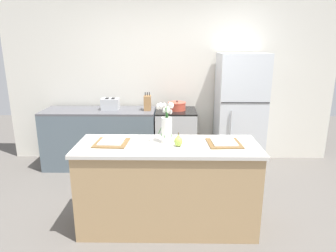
{
  "coord_description": "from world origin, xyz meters",
  "views": [
    {
      "loc": [
        0.04,
        -2.79,
        1.85
      ],
      "look_at": [
        0.0,
        0.25,
        1.02
      ],
      "focal_mm": 32.0,
      "sensor_mm": 36.0,
      "label": 1
    }
  ],
  "objects_px": {
    "stove_range": "(176,139)",
    "pear_figurine": "(178,141)",
    "cooking_pot": "(177,106)",
    "flower_vase": "(166,125)",
    "toaster": "(110,104)",
    "knife_block": "(147,103)",
    "plate_setting_right": "(224,143)",
    "refrigerator": "(239,112)",
    "plate_setting_left": "(112,142)"
  },
  "relations": [
    {
      "from": "stove_range",
      "to": "pear_figurine",
      "type": "bearing_deg",
      "value": -89.85
    },
    {
      "from": "cooking_pot",
      "to": "flower_vase",
      "type": "bearing_deg",
      "value": -94.76
    },
    {
      "from": "pear_figurine",
      "to": "toaster",
      "type": "xyz_separation_m",
      "value": [
        -0.99,
        1.68,
        0.03
      ]
    },
    {
      "from": "toaster",
      "to": "knife_block",
      "type": "bearing_deg",
      "value": -4.14
    },
    {
      "from": "pear_figurine",
      "to": "toaster",
      "type": "height_order",
      "value": "toaster"
    },
    {
      "from": "plate_setting_right",
      "to": "toaster",
      "type": "bearing_deg",
      "value": 132.04
    },
    {
      "from": "cooking_pot",
      "to": "pear_figurine",
      "type": "bearing_deg",
      "value": -90.39
    },
    {
      "from": "pear_figurine",
      "to": "cooking_pot",
      "type": "bearing_deg",
      "value": 89.61
    },
    {
      "from": "pear_figurine",
      "to": "knife_block",
      "type": "distance_m",
      "value": 1.7
    },
    {
      "from": "flower_vase",
      "to": "plate_setting_right",
      "type": "distance_m",
      "value": 0.6
    },
    {
      "from": "refrigerator",
      "to": "plate_setting_right",
      "type": "xyz_separation_m",
      "value": [
        -0.49,
        -1.57,
        0.04
      ]
    },
    {
      "from": "stove_range",
      "to": "plate_setting_left",
      "type": "distance_m",
      "value": 1.77
    },
    {
      "from": "stove_range",
      "to": "flower_vase",
      "type": "relative_size",
      "value": 2.17
    },
    {
      "from": "stove_range",
      "to": "knife_block",
      "type": "height_order",
      "value": "knife_block"
    },
    {
      "from": "plate_setting_right",
      "to": "flower_vase",
      "type": "bearing_deg",
      "value": 176.1
    },
    {
      "from": "cooking_pot",
      "to": "knife_block",
      "type": "xyz_separation_m",
      "value": [
        -0.44,
        -0.01,
        0.05
      ]
    },
    {
      "from": "stove_range",
      "to": "plate_setting_left",
      "type": "xyz_separation_m",
      "value": [
        -0.66,
        -1.57,
        0.46
      ]
    },
    {
      "from": "plate_setting_left",
      "to": "toaster",
      "type": "bearing_deg",
      "value": 101.67
    },
    {
      "from": "flower_vase",
      "to": "plate_setting_left",
      "type": "relative_size",
      "value": 1.21
    },
    {
      "from": "toaster",
      "to": "plate_setting_right",
      "type": "bearing_deg",
      "value": -47.96
    },
    {
      "from": "refrigerator",
      "to": "stove_range",
      "type": "bearing_deg",
      "value": -179.96
    },
    {
      "from": "stove_range",
      "to": "refrigerator",
      "type": "distance_m",
      "value": 1.04
    },
    {
      "from": "flower_vase",
      "to": "cooking_pot",
      "type": "xyz_separation_m",
      "value": [
        0.13,
        1.54,
        -0.12
      ]
    },
    {
      "from": "stove_range",
      "to": "toaster",
      "type": "height_order",
      "value": "toaster"
    },
    {
      "from": "plate_setting_right",
      "to": "stove_range",
      "type": "bearing_deg",
      "value": 106.25
    },
    {
      "from": "flower_vase",
      "to": "toaster",
      "type": "relative_size",
      "value": 1.48
    },
    {
      "from": "flower_vase",
      "to": "cooking_pot",
      "type": "relative_size",
      "value": 1.56
    },
    {
      "from": "stove_range",
      "to": "plate_setting_right",
      "type": "bearing_deg",
      "value": -73.75
    },
    {
      "from": "cooking_pot",
      "to": "toaster",
      "type": "bearing_deg",
      "value": 178.24
    },
    {
      "from": "plate_setting_left",
      "to": "cooking_pot",
      "type": "xyz_separation_m",
      "value": [
        0.67,
        1.58,
        0.05
      ]
    },
    {
      "from": "plate_setting_left",
      "to": "cooking_pot",
      "type": "bearing_deg",
      "value": 66.85
    },
    {
      "from": "plate_setting_left",
      "to": "knife_block",
      "type": "bearing_deg",
      "value": 81.54
    },
    {
      "from": "refrigerator",
      "to": "knife_block",
      "type": "height_order",
      "value": "refrigerator"
    },
    {
      "from": "refrigerator",
      "to": "toaster",
      "type": "height_order",
      "value": "refrigerator"
    },
    {
      "from": "plate_setting_right",
      "to": "toaster",
      "type": "relative_size",
      "value": 1.21
    },
    {
      "from": "knife_block",
      "to": "plate_setting_right",
      "type": "bearing_deg",
      "value": -60.55
    },
    {
      "from": "pear_figurine",
      "to": "knife_block",
      "type": "relative_size",
      "value": 0.51
    },
    {
      "from": "flower_vase",
      "to": "toaster",
      "type": "height_order",
      "value": "flower_vase"
    },
    {
      "from": "stove_range",
      "to": "toaster",
      "type": "distance_m",
      "value": 1.12
    },
    {
      "from": "pear_figurine",
      "to": "flower_vase",
      "type": "bearing_deg",
      "value": 136.08
    },
    {
      "from": "plate_setting_left",
      "to": "stove_range",
      "type": "bearing_deg",
      "value": 67.28
    },
    {
      "from": "refrigerator",
      "to": "plate_setting_left",
      "type": "relative_size",
      "value": 5.09
    },
    {
      "from": "refrigerator",
      "to": "knife_block",
      "type": "bearing_deg",
      "value": -179.67
    },
    {
      "from": "stove_range",
      "to": "pear_figurine",
      "type": "relative_size",
      "value": 6.5
    },
    {
      "from": "refrigerator",
      "to": "flower_vase",
      "type": "height_order",
      "value": "refrigerator"
    },
    {
      "from": "toaster",
      "to": "knife_block",
      "type": "distance_m",
      "value": 0.57
    },
    {
      "from": "refrigerator",
      "to": "toaster",
      "type": "bearing_deg",
      "value": 179.03
    },
    {
      "from": "plate_setting_right",
      "to": "cooking_pot",
      "type": "distance_m",
      "value": 1.64
    },
    {
      "from": "knife_block",
      "to": "plate_setting_left",
      "type": "bearing_deg",
      "value": -98.46
    },
    {
      "from": "knife_block",
      "to": "refrigerator",
      "type": "bearing_deg",
      "value": 0.33
    }
  ]
}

